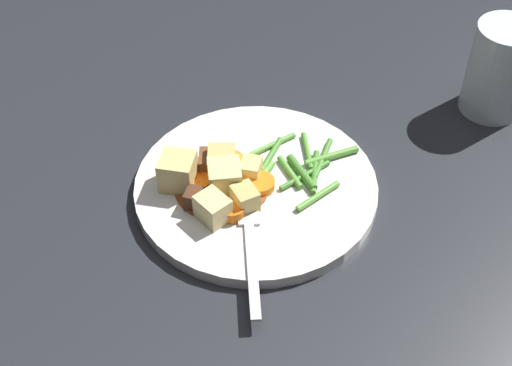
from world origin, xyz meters
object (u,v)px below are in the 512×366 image
object	(u,v)px
carrot_slice_1	(229,162)
meat_chunk_1	(198,199)
carrot_slice_0	(238,177)
carrot_slice_3	(256,185)
carrot_slice_2	(195,181)
potato_chunk_3	(225,178)
potato_chunk_4	(213,208)
potato_chunk_5	(222,164)
potato_chunk_1	(254,168)
water_glass	(500,69)
potato_chunk_2	(178,172)
meat_chunk_0	(209,162)
fork	(250,241)
dinner_plate	(256,188)
potato_chunk_0	(245,198)
carrot_slice_4	(232,211)

from	to	relation	value
carrot_slice_1	meat_chunk_1	size ratio (longest dim) A/B	1.28
carrot_slice_0	carrot_slice_3	world-z (taller)	carrot_slice_0
carrot_slice_0	carrot_slice_1	world-z (taller)	carrot_slice_0
carrot_slice_1	carrot_slice_2	bearing A→B (deg)	8.39
carrot_slice_1	potato_chunk_3	size ratio (longest dim) A/B	0.96
carrot_slice_2	potato_chunk_4	xyz separation A→B (m)	(0.01, 0.05, 0.01)
carrot_slice_2	potato_chunk_5	world-z (taller)	potato_chunk_5
carrot_slice_0	potato_chunk_1	bearing A→B (deg)	176.27
carrot_slice_2	water_glass	size ratio (longest dim) A/B	0.30
carrot_slice_3	potato_chunk_2	distance (m)	0.08
carrot_slice_0	meat_chunk_0	world-z (taller)	meat_chunk_0
potato_chunk_2	water_glass	size ratio (longest dim) A/B	0.32
carrot_slice_2	fork	world-z (taller)	carrot_slice_2
potato_chunk_5	carrot_slice_0	bearing A→B (deg)	118.31
dinner_plate	potato_chunk_5	world-z (taller)	potato_chunk_5
carrot_slice_2	potato_chunk_2	world-z (taller)	potato_chunk_2
carrot_slice_1	fork	world-z (taller)	carrot_slice_1
potato_chunk_0	potato_chunk_1	world-z (taller)	potato_chunk_0
water_glass	potato_chunk_1	bearing A→B (deg)	-5.40
dinner_plate	potato_chunk_5	size ratio (longest dim) A/B	7.58
potato_chunk_0	potato_chunk_1	bearing A→B (deg)	-131.92
potato_chunk_1	carrot_slice_2	bearing A→B (deg)	-18.28
carrot_slice_2	water_glass	bearing A→B (deg)	172.43
dinner_plate	carrot_slice_4	bearing A→B (deg)	32.36
potato_chunk_3	potato_chunk_4	world-z (taller)	potato_chunk_3
potato_chunk_0	potato_chunk_2	size ratio (longest dim) A/B	0.73
carrot_slice_0	potato_chunk_3	xyz separation A→B (m)	(0.02, 0.00, 0.01)
fork	water_glass	world-z (taller)	water_glass
carrot_slice_1	potato_chunk_4	world-z (taller)	potato_chunk_4
carrot_slice_1	potato_chunk_2	distance (m)	0.06
meat_chunk_1	potato_chunk_3	bearing A→B (deg)	-165.71
potato_chunk_3	meat_chunk_0	distance (m)	0.03
dinner_plate	meat_chunk_1	xyz separation A→B (m)	(0.07, -0.00, 0.02)
carrot_slice_3	potato_chunk_4	xyz separation A→B (m)	(0.06, 0.01, 0.01)
potato_chunk_1	meat_chunk_1	xyz separation A→B (m)	(0.07, 0.01, -0.00)
dinner_plate	potato_chunk_0	distance (m)	0.04
carrot_slice_2	water_glass	distance (m)	0.38
water_glass	potato_chunk_3	bearing A→B (deg)	-4.68
carrot_slice_2	potato_chunk_2	distance (m)	0.02
carrot_slice_2	carrot_slice_1	bearing A→B (deg)	-171.61
meat_chunk_1	meat_chunk_0	bearing A→B (deg)	-129.67
potato_chunk_5	water_glass	distance (m)	0.35
fork	meat_chunk_1	bearing A→B (deg)	-72.52
fork	potato_chunk_5	bearing A→B (deg)	-102.55
potato_chunk_3	potato_chunk_4	size ratio (longest dim) A/B	1.07
dinner_plate	potato_chunk_4	world-z (taller)	potato_chunk_4
carrot_slice_1	meat_chunk_0	bearing A→B (deg)	-16.44
potato_chunk_1	potato_chunk_5	bearing A→B (deg)	-33.14
carrot_slice_1	carrot_slice_2	world-z (taller)	carrot_slice_1
potato_chunk_1	carrot_slice_0	bearing A→B (deg)	-3.73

